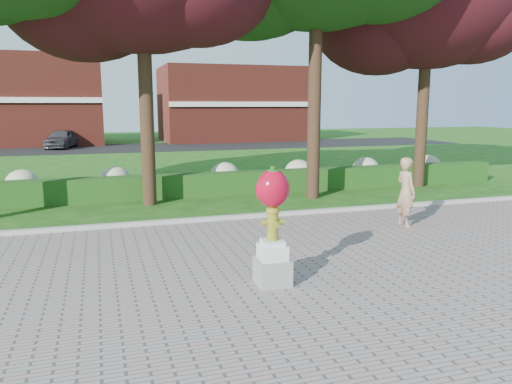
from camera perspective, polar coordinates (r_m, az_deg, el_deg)
ground at (r=11.17m, az=1.49°, el=-6.63°), size 100.00×100.00×0.00m
walkway at (r=7.73m, az=11.56°, el=-14.48°), size 40.00×14.00×0.04m
curb at (r=13.92m, az=-2.55°, el=-2.96°), size 40.00×0.18×0.15m
lawn_hedge at (r=17.69m, az=-5.93°, el=0.85°), size 24.00×0.70×0.80m
hydrangea_row at (r=18.75m, az=-4.85°, el=1.85°), size 20.10×1.10×0.99m
street at (r=38.40m, az=-12.34°, el=5.01°), size 50.00×8.00×0.02m
building_left at (r=44.58m, az=-26.35°, el=9.37°), size 14.00×8.00×7.00m
building_right at (r=45.59m, az=-3.02°, el=9.99°), size 12.00×8.00×6.40m
tree_far_right at (r=20.85m, az=18.78°, el=19.92°), size 7.88×6.72×10.21m
hydrant_sculpture at (r=8.71m, az=1.92°, el=-3.53°), size 0.62×0.58×2.11m
woman at (r=13.54m, az=16.75°, el=0.01°), size 0.45×0.67×1.81m
parked_car at (r=39.34m, az=-21.32°, el=5.71°), size 2.58×4.36×1.39m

